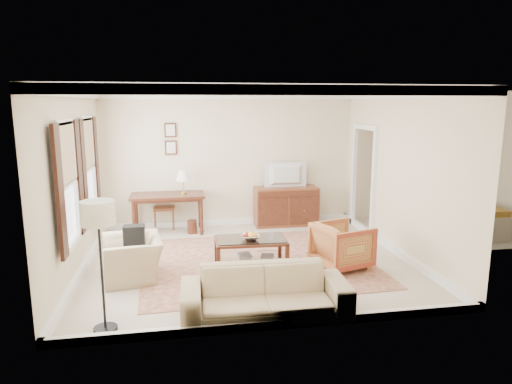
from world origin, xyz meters
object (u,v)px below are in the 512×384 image
object	(u,v)px
coffee_table	(251,245)
club_armchair	(133,251)
sideboard	(286,206)
sofa	(265,285)
writing_desk	(168,199)
tv	(287,167)
striped_armchair	(342,244)

from	to	relation	value
coffee_table	club_armchair	size ratio (longest dim) A/B	1.19
sideboard	coffee_table	bearing A→B (deg)	-115.72
coffee_table	sofa	distance (m)	1.79
sideboard	coffee_table	size ratio (longest dim) A/B	1.18
writing_desk	club_armchair	size ratio (longest dim) A/B	1.52
sideboard	tv	size ratio (longest dim) A/B	1.57
tv	sofa	size ratio (longest dim) A/B	0.42
writing_desk	coffee_table	world-z (taller)	writing_desk
coffee_table	sofa	xyz separation A→B (m)	(-0.10, -1.78, 0.04)
tv	sofa	world-z (taller)	tv
sofa	coffee_table	bearing A→B (deg)	89.09
sideboard	tv	xyz separation A→B (m)	(0.00, -0.02, 0.88)
writing_desk	sideboard	world-z (taller)	sideboard
writing_desk	sideboard	size ratio (longest dim) A/B	1.08
club_armchair	writing_desk	bearing A→B (deg)	160.05
writing_desk	coffee_table	xyz separation A→B (m)	(1.37, -2.32, -0.34)
writing_desk	tv	size ratio (longest dim) A/B	1.69
striped_armchair	club_armchair	bearing A→B (deg)	71.73
tv	coffee_table	xyz separation A→B (m)	(-1.21, -2.48, -0.93)
tv	coffee_table	distance (m)	2.91
sofa	striped_armchair	bearing A→B (deg)	45.60
writing_desk	striped_armchair	bearing A→B (deg)	-42.60
tv	writing_desk	bearing A→B (deg)	3.52
coffee_table	striped_armchair	world-z (taller)	striped_armchair
sideboard	club_armchair	size ratio (longest dim) A/B	1.40
writing_desk	sofa	size ratio (longest dim) A/B	0.71
writing_desk	sideboard	bearing A→B (deg)	3.96
writing_desk	sideboard	distance (m)	2.60
tv	sofa	distance (m)	4.55
tv	striped_armchair	world-z (taller)	tv
coffee_table	tv	bearing A→B (deg)	64.10
writing_desk	striped_armchair	xyz separation A→B (m)	(2.85, -2.62, -0.30)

